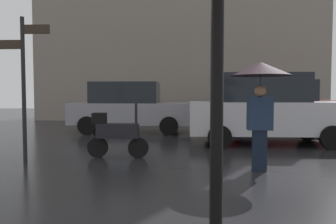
{
  "coord_description": "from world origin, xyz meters",
  "views": [
    {
      "loc": [
        0.36,
        -2.69,
        1.41
      ],
      "look_at": [
        -0.07,
        5.35,
        0.98
      ],
      "focal_mm": 34.54,
      "sensor_mm": 36.0,
      "label": 1
    }
  ],
  "objects_px": {
    "parked_car_distant": "(265,109)",
    "street_signpost": "(24,75)",
    "parked_scooter": "(116,133)",
    "pedestrian_with_umbrella": "(260,82)",
    "parked_car_left": "(281,106)",
    "parked_car_right": "(130,107)"
  },
  "relations": [
    {
      "from": "parked_car_distant",
      "to": "street_signpost",
      "type": "xyz_separation_m",
      "value": [
        -5.54,
        -2.91,
        0.8
      ]
    },
    {
      "from": "parked_scooter",
      "to": "street_signpost",
      "type": "height_order",
      "value": "street_signpost"
    },
    {
      "from": "pedestrian_with_umbrella",
      "to": "parked_car_left",
      "type": "relative_size",
      "value": 0.45
    },
    {
      "from": "pedestrian_with_umbrella",
      "to": "parked_car_right",
      "type": "bearing_deg",
      "value": 38.93
    },
    {
      "from": "parked_scooter",
      "to": "pedestrian_with_umbrella",
      "type": "bearing_deg",
      "value": -25.69
    },
    {
      "from": "parked_scooter",
      "to": "parked_car_left",
      "type": "bearing_deg",
      "value": 40.07
    },
    {
      "from": "parked_car_right",
      "to": "parked_car_left",
      "type": "bearing_deg",
      "value": -7.97
    },
    {
      "from": "parked_car_left",
      "to": "parked_car_right",
      "type": "distance_m",
      "value": 5.74
    },
    {
      "from": "parked_car_left",
      "to": "parked_car_right",
      "type": "relative_size",
      "value": 1.01
    },
    {
      "from": "parked_scooter",
      "to": "street_signpost",
      "type": "xyz_separation_m",
      "value": [
        -1.72,
        -0.71,
        1.25
      ]
    },
    {
      "from": "street_signpost",
      "to": "parked_scooter",
      "type": "bearing_deg",
      "value": 22.45
    },
    {
      "from": "pedestrian_with_umbrella",
      "to": "parked_car_distant",
      "type": "height_order",
      "value": "pedestrian_with_umbrella"
    },
    {
      "from": "parked_scooter",
      "to": "parked_car_right",
      "type": "bearing_deg",
      "value": 90.35
    },
    {
      "from": "pedestrian_with_umbrella",
      "to": "parked_scooter",
      "type": "height_order",
      "value": "pedestrian_with_umbrella"
    },
    {
      "from": "parked_car_distant",
      "to": "pedestrian_with_umbrella",
      "type": "bearing_deg",
      "value": 84.85
    },
    {
      "from": "street_signpost",
      "to": "pedestrian_with_umbrella",
      "type": "bearing_deg",
      "value": -4.28
    },
    {
      "from": "parked_scooter",
      "to": "parked_car_distant",
      "type": "bearing_deg",
      "value": 24.13
    },
    {
      "from": "pedestrian_with_umbrella",
      "to": "parked_scooter",
      "type": "relative_size",
      "value": 1.46
    },
    {
      "from": "parked_car_right",
      "to": "street_signpost",
      "type": "height_order",
      "value": "street_signpost"
    },
    {
      "from": "parked_car_left",
      "to": "street_signpost",
      "type": "relative_size",
      "value": 1.5
    },
    {
      "from": "pedestrian_with_umbrella",
      "to": "parked_car_distant",
      "type": "distance_m",
      "value": 3.44
    },
    {
      "from": "parked_car_right",
      "to": "parked_car_distant",
      "type": "distance_m",
      "value": 5.17
    }
  ]
}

